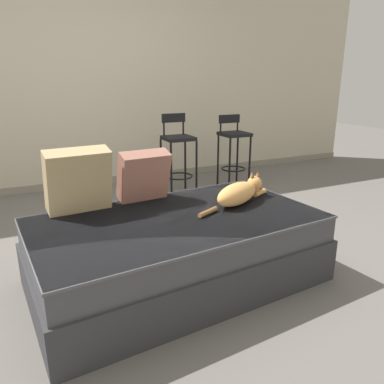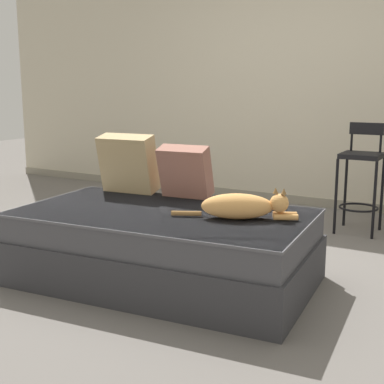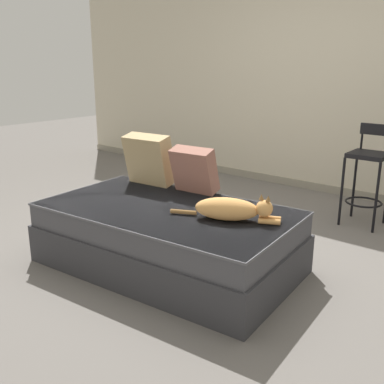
# 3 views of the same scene
# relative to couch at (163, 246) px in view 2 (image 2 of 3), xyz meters

# --- Properties ---
(ground_plane) EXTENTS (16.00, 16.00, 0.00)m
(ground_plane) POSITION_rel_couch_xyz_m (0.00, 0.40, -0.23)
(ground_plane) COLOR #66605B
(ground_plane) RESTS_ON ground
(wall_back_panel) EXTENTS (8.00, 0.10, 2.60)m
(wall_back_panel) POSITION_rel_couch_xyz_m (0.00, 2.65, 1.07)
(wall_back_panel) COLOR beige
(wall_back_panel) RESTS_ON ground
(wall_baseboard_trim) EXTENTS (8.00, 0.02, 0.09)m
(wall_baseboard_trim) POSITION_rel_couch_xyz_m (0.00, 2.60, -0.19)
(wall_baseboard_trim) COLOR gray
(wall_baseboard_trim) RESTS_ON ground
(couch) EXTENTS (1.91, 1.18, 0.46)m
(couch) POSITION_rel_couch_xyz_m (0.00, 0.00, 0.00)
(couch) COLOR #353539
(couch) RESTS_ON ground
(throw_pillow_corner) EXTENTS (0.42, 0.26, 0.43)m
(throw_pillow_corner) POSITION_rel_couch_xyz_m (-0.54, 0.37, 0.44)
(throw_pillow_corner) COLOR tan
(throw_pillow_corner) RESTS_ON couch
(throw_pillow_middle) EXTENTS (0.37, 0.25, 0.37)m
(throw_pillow_middle) POSITION_rel_couch_xyz_m (-0.08, 0.41, 0.41)
(throw_pillow_middle) COLOR #936051
(throw_pillow_middle) RESTS_ON couch
(cat) EXTENTS (0.71, 0.37, 0.19)m
(cat) POSITION_rel_couch_xyz_m (0.51, 0.07, 0.30)
(cat) COLOR tan
(cat) RESTS_ON couch
(bar_stool_near_window) EXTENTS (0.33, 0.33, 0.92)m
(bar_stool_near_window) POSITION_rel_couch_xyz_m (0.79, 1.82, 0.29)
(bar_stool_near_window) COLOR black
(bar_stool_near_window) RESTS_ON ground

